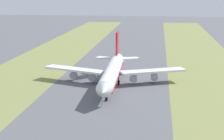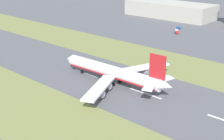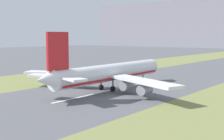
{
  "view_description": "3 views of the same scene",
  "coord_description": "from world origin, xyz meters",
  "views": [
    {
      "loc": [
        -20.2,
        150.61,
        41.27
      ],
      "look_at": [
        -0.89,
        -2.76,
        7.0
      ],
      "focal_mm": 60.0,
      "sensor_mm": 36.0,
      "label": 1
    },
    {
      "loc": [
        -109.72,
        -98.78,
        60.99
      ],
      "look_at": [
        -0.89,
        -2.76,
        7.0
      ],
      "focal_mm": 50.0,
      "sensor_mm": 36.0,
      "label": 2
    },
    {
      "loc": [
        67.29,
        -89.25,
        18.94
      ],
      "look_at": [
        -0.89,
        -2.76,
        7.0
      ],
      "focal_mm": 50.0,
      "sensor_mm": 36.0,
      "label": 3
    }
  ],
  "objects": [
    {
      "name": "apron_car",
      "position": [
        128.78,
        34.29,
        1.0
      ],
      "size": [
        2.52,
        4.61,
        2.03
      ],
      "color": "#1E51B2",
      "rests_on": "ground"
    },
    {
      "name": "airplane_main_jet",
      "position": [
        -0.84,
        -4.67,
        6.02
      ],
      "size": [
        64.11,
        67.12,
        20.2
      ],
      "color": "white",
      "rests_on": "ground"
    },
    {
      "name": "grass_median_east",
      "position": [
        45.0,
        0.0,
        0.0
      ],
      "size": [
        40.0,
        600.0,
        0.01
      ],
      "primitive_type": "cube",
      "color": "olive",
      "rests_on": "ground"
    },
    {
      "name": "service_truck",
      "position": [
        113.04,
        27.02,
        1.67
      ],
      "size": [
        5.99,
        5.57,
        3.1
      ],
      "color": "#B2231E",
      "rests_on": "ground"
    },
    {
      "name": "centreline_dash_far",
      "position": [
        0.0,
        17.24,
        0.01
      ],
      "size": [
        1.2,
        18.0,
        0.01
      ],
      "primitive_type": "cube",
      "color": "silver",
      "rests_on": "ground"
    },
    {
      "name": "centreline_dash_mid",
      "position": [
        0.0,
        -22.76,
        0.01
      ],
      "size": [
        1.2,
        18.0,
        0.01
      ],
      "primitive_type": "cube",
      "color": "silver",
      "rests_on": "ground"
    },
    {
      "name": "terminal_building",
      "position": [
        171.69,
        70.23,
        7.45
      ],
      "size": [
        36.0,
        90.19,
        14.89
      ],
      "primitive_type": "cube",
      "color": "#B2AD9E",
      "rests_on": "ground"
    },
    {
      "name": "grass_median_west",
      "position": [
        -45.0,
        0.0,
        0.0
      ],
      "size": [
        40.0,
        600.0,
        0.01
      ],
      "primitive_type": "cube",
      "color": "olive",
      "rests_on": "ground"
    },
    {
      "name": "ground_plane",
      "position": [
        0.0,
        0.0,
        0.0
      ],
      "size": [
        800.0,
        800.0,
        0.0
      ],
      "primitive_type": "plane",
      "color": "#56565B"
    }
  ]
}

